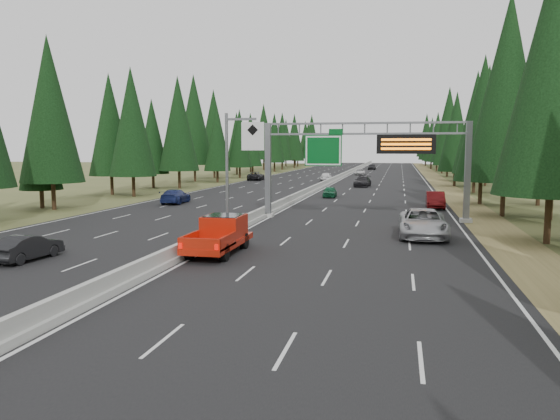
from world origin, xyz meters
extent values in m
cube|color=black|center=(0.00, 80.00, 0.04)|extent=(32.00, 260.00, 0.08)
cube|color=olive|center=(17.80, 80.00, 0.03)|extent=(3.60, 260.00, 0.06)
cube|color=#495628|center=(-17.80, 80.00, 0.03)|extent=(3.60, 260.00, 0.06)
cube|color=#9B9B96|center=(0.00, 80.00, 0.23)|extent=(0.70, 260.00, 0.30)
cube|color=#9B9B96|center=(0.00, 80.00, 0.63)|extent=(0.30, 260.00, 0.60)
cube|color=slate|center=(0.35, 35.00, 3.98)|extent=(0.45, 0.45, 7.80)
cube|color=#9B9B96|center=(0.35, 35.00, 0.23)|extent=(0.90, 0.90, 0.30)
cube|color=slate|center=(16.20, 35.00, 3.98)|extent=(0.45, 0.45, 7.80)
cube|color=#9B9B96|center=(16.20, 35.00, 0.23)|extent=(0.90, 0.90, 0.30)
cube|color=slate|center=(8.28, 35.00, 7.80)|extent=(15.85, 0.35, 0.16)
cube|color=slate|center=(8.28, 35.00, 6.96)|extent=(15.85, 0.35, 0.16)
cube|color=#054C19|center=(5.00, 34.75, 5.63)|extent=(3.00, 0.10, 2.50)
cube|color=silver|center=(5.00, 34.69, 5.63)|extent=(2.85, 0.02, 2.35)
cube|color=#054C19|center=(6.00, 34.75, 7.13)|extent=(1.10, 0.10, 0.45)
cube|color=black|center=(11.50, 34.70, 6.13)|extent=(4.50, 0.40, 1.50)
cube|color=orange|center=(11.50, 34.48, 6.48)|extent=(3.80, 0.02, 0.18)
cube|color=orange|center=(11.50, 34.48, 6.13)|extent=(3.80, 0.02, 0.18)
cube|color=orange|center=(11.50, 34.48, 5.78)|extent=(3.80, 0.02, 0.18)
cylinder|color=slate|center=(0.00, 25.00, 4.08)|extent=(0.20, 0.20, 8.00)
cube|color=#9B9B96|center=(0.00, 25.00, 0.18)|extent=(0.50, 0.50, 0.20)
cube|color=slate|center=(1.00, 25.00, 7.68)|extent=(2.00, 0.15, 0.15)
cube|color=silver|center=(1.80, 24.88, 6.58)|extent=(1.50, 0.06, 1.80)
cylinder|color=black|center=(19.96, 26.44, 1.49)|extent=(0.40, 0.40, 2.98)
cone|color=black|center=(19.96, 26.44, 10.82)|extent=(6.71, 6.71, 15.66)
cylinder|color=black|center=(19.76, 40.26, 1.50)|extent=(0.40, 0.40, 3.00)
cone|color=black|center=(19.76, 40.26, 10.88)|extent=(6.76, 6.76, 15.76)
cylinder|color=black|center=(23.10, 38.47, 1.43)|extent=(0.40, 0.40, 2.86)
cone|color=black|center=(23.10, 38.47, 10.36)|extent=(6.43, 6.43, 15.00)
cylinder|color=black|center=(19.28, 50.25, 1.22)|extent=(0.40, 0.40, 2.45)
cone|color=black|center=(19.28, 50.25, 8.87)|extent=(5.51, 5.51, 12.85)
cylinder|color=black|center=(24.92, 50.46, 0.99)|extent=(0.40, 0.40, 1.97)
cone|color=black|center=(24.92, 50.46, 7.14)|extent=(4.43, 4.43, 10.34)
cylinder|color=black|center=(20.62, 65.98, 1.26)|extent=(0.40, 0.40, 2.53)
cone|color=black|center=(20.62, 65.98, 9.16)|extent=(5.68, 5.68, 13.26)
cylinder|color=black|center=(24.68, 65.03, 1.39)|extent=(0.40, 0.40, 2.79)
cone|color=black|center=(24.68, 65.03, 10.10)|extent=(6.27, 6.27, 14.62)
cylinder|color=black|center=(19.34, 78.22, 1.15)|extent=(0.40, 0.40, 2.30)
cone|color=black|center=(19.34, 78.22, 8.33)|extent=(5.17, 5.17, 12.06)
cylinder|color=black|center=(24.12, 80.44, 1.48)|extent=(0.40, 0.40, 2.96)
cone|color=black|center=(24.12, 80.44, 10.74)|extent=(6.67, 6.67, 15.56)
cylinder|color=black|center=(20.73, 93.48, 1.26)|extent=(0.40, 0.40, 2.51)
cone|color=black|center=(20.73, 93.48, 9.12)|extent=(5.66, 5.66, 13.20)
cylinder|color=black|center=(24.82, 92.50, 0.99)|extent=(0.40, 0.40, 1.99)
cone|color=black|center=(24.82, 92.50, 7.20)|extent=(4.47, 4.47, 10.43)
cylinder|color=black|center=(20.62, 107.81, 1.46)|extent=(0.40, 0.40, 2.93)
cone|color=black|center=(20.62, 107.81, 10.61)|extent=(6.58, 6.58, 15.36)
cylinder|color=black|center=(23.01, 106.62, 1.00)|extent=(0.40, 0.40, 1.99)
cone|color=black|center=(23.01, 106.62, 7.23)|extent=(4.48, 4.48, 10.46)
cylinder|color=black|center=(20.68, 123.06, 0.95)|extent=(0.40, 0.40, 1.90)
cone|color=black|center=(20.68, 123.06, 6.90)|extent=(4.28, 4.28, 9.99)
cylinder|color=black|center=(23.12, 122.31, 0.98)|extent=(0.40, 0.40, 1.96)
cone|color=black|center=(23.12, 122.31, 7.12)|extent=(4.42, 4.42, 10.31)
cylinder|color=black|center=(20.25, 135.24, 1.20)|extent=(0.40, 0.40, 2.40)
cone|color=black|center=(20.25, 135.24, 8.70)|extent=(5.40, 5.40, 12.61)
cylinder|color=black|center=(24.40, 134.80, 1.00)|extent=(0.40, 0.40, 2.01)
cone|color=black|center=(24.40, 134.80, 7.28)|extent=(4.52, 4.52, 10.55)
cylinder|color=black|center=(19.68, 150.04, 1.16)|extent=(0.40, 0.40, 2.31)
cone|color=black|center=(19.68, 150.04, 8.38)|extent=(5.20, 5.20, 12.13)
cylinder|color=black|center=(24.23, 147.64, 1.24)|extent=(0.40, 0.40, 2.49)
cone|color=black|center=(24.23, 147.64, 9.01)|extent=(5.59, 5.59, 13.05)
cylinder|color=black|center=(20.34, 162.94, 0.89)|extent=(0.40, 0.40, 1.78)
cone|color=black|center=(20.34, 162.94, 6.44)|extent=(4.00, 4.00, 9.33)
cylinder|color=black|center=(23.43, 161.70, 1.32)|extent=(0.40, 0.40, 2.64)
cone|color=black|center=(23.43, 161.70, 9.56)|extent=(5.93, 5.93, 13.84)
cylinder|color=black|center=(19.30, 176.44, 1.05)|extent=(0.40, 0.40, 2.09)
cone|color=black|center=(19.30, 176.44, 7.58)|extent=(4.71, 4.71, 10.98)
cylinder|color=black|center=(23.78, 175.46, 1.12)|extent=(0.40, 0.40, 2.24)
cone|color=black|center=(23.78, 175.46, 8.12)|extent=(5.04, 5.04, 11.77)
cylinder|color=black|center=(20.02, 191.14, 1.45)|extent=(0.40, 0.40, 2.89)
cone|color=black|center=(20.02, 191.14, 10.48)|extent=(6.50, 6.50, 15.18)
cylinder|color=black|center=(24.32, 190.42, 1.07)|extent=(0.40, 0.40, 2.13)
cone|color=black|center=(24.32, 190.42, 7.73)|extent=(4.80, 4.80, 11.20)
cylinder|color=black|center=(-21.00, 36.56, 1.30)|extent=(0.40, 0.40, 2.61)
cone|color=black|center=(-21.00, 36.56, 9.45)|extent=(5.87, 5.87, 13.69)
cylinder|color=black|center=(-23.04, 37.62, 0.90)|extent=(0.40, 0.40, 1.80)
cone|color=black|center=(-23.04, 37.62, 6.52)|extent=(4.05, 4.05, 9.44)
cylinder|color=black|center=(-20.34, 51.29, 1.24)|extent=(0.40, 0.40, 2.48)
cone|color=black|center=(-20.34, 51.29, 8.98)|extent=(5.57, 5.57, 13.00)
cylinder|color=black|center=(-24.27, 53.17, 1.21)|extent=(0.40, 0.40, 2.42)
cone|color=black|center=(-24.27, 53.17, 8.76)|extent=(5.44, 5.44, 12.69)
cylinder|color=black|center=(-20.25, 65.17, 1.29)|extent=(0.40, 0.40, 2.59)
cone|color=black|center=(-20.25, 65.17, 9.38)|extent=(5.82, 5.82, 13.59)
cylinder|color=black|center=(-24.42, 65.31, 1.04)|extent=(0.40, 0.40, 2.09)
cone|color=black|center=(-24.42, 65.31, 7.57)|extent=(4.70, 4.70, 10.97)
cylinder|color=black|center=(-19.16, 79.03, 1.01)|extent=(0.40, 0.40, 2.02)
cone|color=black|center=(-19.16, 79.03, 7.32)|extent=(4.54, 4.54, 10.60)
cylinder|color=black|center=(-24.17, 81.51, 1.49)|extent=(0.40, 0.40, 2.97)
cone|color=black|center=(-24.17, 81.51, 10.78)|extent=(6.69, 6.69, 15.62)
cylinder|color=black|center=(-19.44, 93.26, 1.07)|extent=(0.40, 0.40, 2.15)
cone|color=black|center=(-19.44, 93.26, 7.79)|extent=(4.83, 4.83, 11.28)
cylinder|color=black|center=(-24.74, 93.47, 1.38)|extent=(0.40, 0.40, 2.77)
cone|color=black|center=(-24.74, 93.47, 10.04)|extent=(6.23, 6.23, 14.54)
cylinder|color=black|center=(-20.94, 108.33, 0.94)|extent=(0.40, 0.40, 1.87)
cone|color=black|center=(-20.94, 108.33, 6.79)|extent=(4.21, 4.21, 9.83)
cylinder|color=black|center=(-24.52, 108.06, 1.11)|extent=(0.40, 0.40, 2.21)
cone|color=black|center=(-24.52, 108.06, 8.02)|extent=(4.97, 4.97, 11.61)
cylinder|color=black|center=(-19.26, 122.69, 1.16)|extent=(0.40, 0.40, 2.32)
cone|color=black|center=(-19.26, 122.69, 8.41)|extent=(5.22, 5.22, 12.19)
cylinder|color=black|center=(-24.97, 121.28, 1.16)|extent=(0.40, 0.40, 2.33)
cone|color=black|center=(-24.97, 121.28, 8.43)|extent=(5.23, 5.23, 12.21)
cylinder|color=black|center=(-20.52, 137.55, 1.24)|extent=(0.40, 0.40, 2.47)
cone|color=black|center=(-20.52, 137.55, 8.96)|extent=(5.56, 5.56, 12.98)
cylinder|color=black|center=(-24.77, 133.86, 1.41)|extent=(0.40, 0.40, 2.82)
cone|color=black|center=(-24.77, 133.86, 10.24)|extent=(6.35, 6.35, 14.83)
cylinder|color=black|center=(-19.13, 148.16, 1.27)|extent=(0.40, 0.40, 2.54)
cone|color=black|center=(-19.13, 148.16, 9.19)|extent=(5.70, 5.70, 13.31)
cylinder|color=black|center=(-23.20, 150.32, 1.31)|extent=(0.40, 0.40, 2.63)
cone|color=black|center=(-23.20, 150.32, 9.53)|extent=(5.91, 5.91, 13.80)
cylinder|color=black|center=(-20.82, 162.78, 0.92)|extent=(0.40, 0.40, 1.85)
cone|color=black|center=(-20.82, 162.78, 6.69)|extent=(4.15, 4.15, 9.69)
cylinder|color=black|center=(-24.56, 162.17, 1.21)|extent=(0.40, 0.40, 2.42)
cone|color=black|center=(-24.56, 162.17, 8.79)|extent=(5.45, 5.45, 12.72)
cylinder|color=black|center=(-19.66, 176.12, 1.17)|extent=(0.40, 0.40, 2.34)
cone|color=black|center=(-19.66, 176.12, 8.48)|extent=(5.27, 5.27, 12.29)
cylinder|color=black|center=(-23.96, 175.34, 1.15)|extent=(0.40, 0.40, 2.31)
cone|color=black|center=(-23.96, 175.34, 8.37)|extent=(5.19, 5.19, 12.12)
cylinder|color=black|center=(-20.91, 191.29, 1.46)|extent=(0.40, 0.40, 2.92)
cone|color=black|center=(-20.91, 191.29, 10.60)|extent=(6.58, 6.58, 15.35)
cylinder|color=black|center=(-23.49, 192.73, 1.29)|extent=(0.40, 0.40, 2.57)
cone|color=black|center=(-23.49, 192.73, 9.33)|extent=(5.79, 5.79, 13.51)
imported|color=#A1A2A6|center=(12.63, 26.93, 0.99)|extent=(3.08, 6.57, 1.82)
cylinder|color=black|center=(0.56, 16.88, 0.52)|extent=(0.33, 0.88, 0.88)
cylinder|color=black|center=(2.44, 16.88, 0.52)|extent=(0.33, 0.88, 0.88)
cylinder|color=black|center=(0.56, 20.52, 0.52)|extent=(0.33, 0.88, 0.88)
cylinder|color=black|center=(2.44, 20.52, 0.52)|extent=(0.33, 0.88, 0.88)
cube|color=red|center=(1.50, 18.76, 0.69)|extent=(2.21, 6.18, 0.33)
cube|color=red|center=(1.50, 19.75, 1.46)|extent=(2.10, 2.43, 1.21)
cube|color=black|center=(1.50, 19.75, 1.79)|extent=(1.88, 2.10, 0.61)
cube|color=red|center=(0.45, 17.10, 1.07)|extent=(0.11, 2.65, 0.66)
cube|color=red|center=(2.55, 17.10, 1.07)|extent=(0.11, 2.65, 0.66)
cube|color=red|center=(1.50, 15.78, 1.07)|extent=(2.21, 0.11, 0.66)
imported|color=#125230|center=(3.09, 54.60, 0.72)|extent=(1.70, 3.83, 1.28)
imported|color=#5D0D0E|center=(14.50, 45.00, 0.87)|extent=(1.74, 4.83, 1.59)
imported|color=black|center=(5.66, 73.45, 0.85)|extent=(2.56, 5.45, 1.54)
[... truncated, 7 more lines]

